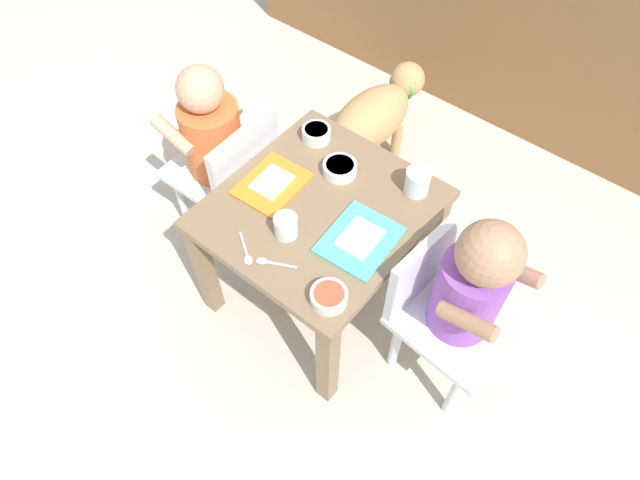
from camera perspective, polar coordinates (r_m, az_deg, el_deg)
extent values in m
plane|color=beige|center=(1.78, 0.00, -5.21)|extent=(7.00, 7.00, 0.00)
cube|color=#7A6047|center=(1.44, 0.00, 3.17)|extent=(0.51, 0.55, 0.03)
cube|color=#7A6047|center=(1.62, -11.77, -2.98)|extent=(0.04, 0.04, 0.40)
cube|color=#7A6047|center=(1.45, 0.79, -12.50)|extent=(0.04, 0.04, 0.40)
cube|color=#7A6047|center=(1.82, -0.62, 7.09)|extent=(0.04, 0.04, 0.40)
cube|color=#7A6047|center=(1.67, 11.37, -0.18)|extent=(0.04, 0.04, 0.40)
cube|color=silver|center=(1.77, -10.31, 7.22)|extent=(0.29, 0.29, 0.02)
cube|color=silver|center=(1.62, -7.65, 8.15)|extent=(0.03, 0.27, 0.22)
cylinder|color=#D86633|center=(1.68, -10.94, 10.16)|extent=(0.17, 0.17, 0.23)
sphere|color=tan|center=(1.58, -12.23, 14.92)|extent=(0.13, 0.13, 0.13)
cylinder|color=silver|center=(1.97, -9.83, 7.52)|extent=(0.03, 0.03, 0.25)
cylinder|color=silver|center=(1.89, -13.98, 3.92)|extent=(0.03, 0.03, 0.25)
cylinder|color=silver|center=(1.86, -5.39, 4.88)|extent=(0.03, 0.03, 0.25)
cylinder|color=silver|center=(1.78, -9.58, 0.98)|extent=(0.03, 0.03, 0.25)
cylinder|color=tan|center=(1.72, -10.16, 14.06)|extent=(0.15, 0.04, 0.09)
cylinder|color=tan|center=(1.63, -14.88, 10.36)|extent=(0.15, 0.04, 0.09)
cube|color=silver|center=(1.48, 13.90, -7.96)|extent=(0.30, 0.30, 0.02)
cube|color=silver|center=(1.40, 10.69, -2.55)|extent=(0.05, 0.27, 0.22)
cylinder|color=purple|center=(1.37, 14.93, -5.48)|extent=(0.16, 0.16, 0.23)
sphere|color=#A87A5B|center=(1.22, 17.10, -1.34)|extent=(0.15, 0.15, 0.15)
cylinder|color=silver|center=(1.54, 13.73, -14.97)|extent=(0.03, 0.03, 0.25)
cylinder|color=silver|center=(1.63, 17.86, -9.95)|extent=(0.03, 0.03, 0.25)
cylinder|color=silver|center=(1.57, 7.83, -10.47)|extent=(0.03, 0.03, 0.25)
cylinder|color=silver|center=(1.66, 12.24, -5.85)|extent=(0.03, 0.03, 0.25)
cylinder|color=#A87A5B|center=(1.27, 14.88, -8.06)|extent=(0.15, 0.05, 0.09)
cylinder|color=#A87A5B|center=(1.37, 19.27, -2.98)|extent=(0.15, 0.05, 0.09)
ellipsoid|color=tan|center=(1.98, 5.21, 12.34)|extent=(0.20, 0.37, 0.18)
sphere|color=tan|center=(2.09, 8.99, 15.99)|extent=(0.12, 0.12, 0.12)
sphere|color=black|center=(2.12, 9.70, 16.40)|extent=(0.06, 0.06, 0.06)
torus|color=green|center=(2.07, 8.36, 15.28)|extent=(0.11, 0.03, 0.11)
sphere|color=tan|center=(1.86, 1.90, 10.58)|extent=(0.05, 0.05, 0.05)
cylinder|color=tan|center=(2.12, 7.82, 9.98)|extent=(0.04, 0.04, 0.14)
cylinder|color=tan|center=(2.17, 5.43, 11.40)|extent=(0.04, 0.04, 0.14)
cylinder|color=tan|center=(2.00, 4.35, 7.08)|extent=(0.04, 0.04, 0.14)
cylinder|color=tan|center=(2.05, 1.90, 8.62)|extent=(0.04, 0.04, 0.14)
cube|color=orange|center=(1.48, -4.96, 5.75)|extent=(0.16, 0.19, 0.01)
cube|color=white|center=(1.48, -4.98, 5.96)|extent=(0.09, 0.11, 0.01)
cube|color=#4CC6BC|center=(1.36, 4.10, 0.02)|extent=(0.17, 0.20, 0.01)
cube|color=white|center=(1.36, 4.12, 0.22)|extent=(0.09, 0.11, 0.01)
cylinder|color=white|center=(1.46, 9.99, 5.92)|extent=(0.07, 0.07, 0.07)
cylinder|color=silver|center=(1.47, 9.92, 5.60)|extent=(0.06, 0.06, 0.05)
cylinder|color=white|center=(1.36, -3.53, 1.44)|extent=(0.06, 0.06, 0.06)
cylinder|color=silver|center=(1.37, -3.50, 1.00)|extent=(0.05, 0.05, 0.02)
cylinder|color=white|center=(1.50, 2.05, 7.37)|extent=(0.09, 0.09, 0.03)
cylinder|color=#D84C33|center=(1.49, 2.06, 7.71)|extent=(0.08, 0.08, 0.01)
cylinder|color=silver|center=(1.26, 0.92, -5.88)|extent=(0.09, 0.09, 0.03)
cylinder|color=#D84C33|center=(1.25, 0.93, -5.58)|extent=(0.07, 0.07, 0.01)
cylinder|color=white|center=(1.59, -0.39, 10.88)|extent=(0.08, 0.08, 0.04)
cylinder|color=#D84C33|center=(1.58, -0.39, 11.28)|extent=(0.07, 0.07, 0.01)
cylinder|color=silver|center=(1.32, -3.98, -2.56)|extent=(0.07, 0.04, 0.01)
ellipsoid|color=silver|center=(1.33, -5.95, -2.19)|extent=(0.03, 0.03, 0.01)
cylinder|color=silver|center=(1.37, -7.85, -0.47)|extent=(0.07, 0.05, 0.01)
ellipsoid|color=silver|center=(1.34, -7.39, -2.05)|extent=(0.03, 0.03, 0.01)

